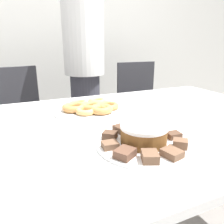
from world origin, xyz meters
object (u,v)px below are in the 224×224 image
Objects in this scene: plate_cake at (143,144)px; person_standing at (84,68)px; office_chair_left at (21,129)px; office_chair_right at (142,112)px; plate_donuts at (91,111)px; frosted_cake at (144,134)px.

person_standing is at bearing 82.31° from plate_cake.
plate_cake is (0.39, -1.16, 0.31)m from office_chair_left.
plate_donuts is at bearing -134.03° from office_chair_right.
person_standing is at bearing 176.75° from office_chair_right.
office_chair_right is at bearing -8.98° from office_chair_left.
office_chair_right is (0.55, -0.06, -0.44)m from person_standing.
office_chair_right reaches higher than plate_cake.
person_standing is 0.71m from office_chair_right.
frosted_cake is (0.04, -0.44, 0.04)m from plate_donuts.
office_chair_right is 2.35× the size of plate_donuts.
frosted_cake is at bearing -119.06° from office_chair_right.
office_chair_left reaches higher than frosted_cake.
plate_donuts is at bearing -72.97° from office_chair_left.
frosted_cake is at bearing 0.00° from plate_cake.
plate_donuts is (-0.76, -0.72, 0.31)m from office_chair_right.
office_chair_right is at bearing 43.46° from plate_donuts.
office_chair_left is 0.85m from plate_donuts.
plate_cake is 2.03× the size of frosted_cake.
plate_donuts is 0.45m from frosted_cake.
office_chair_right is 5.45× the size of frosted_cake.
person_standing is 4.33× the size of plate_donuts.
office_chair_right reaches higher than frosted_cake.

